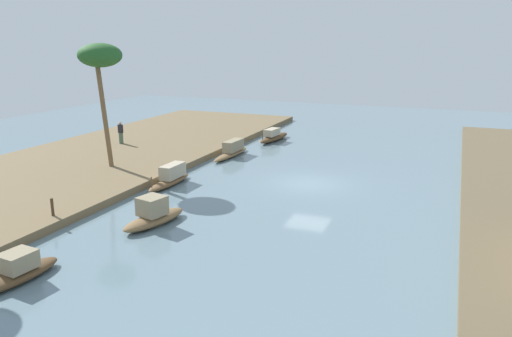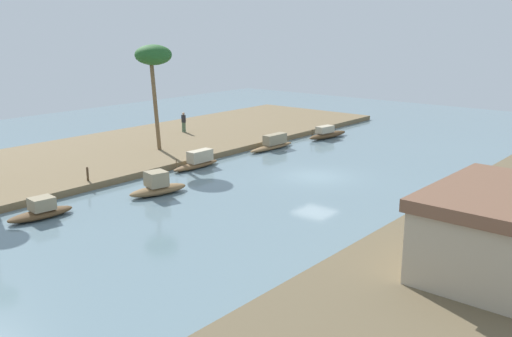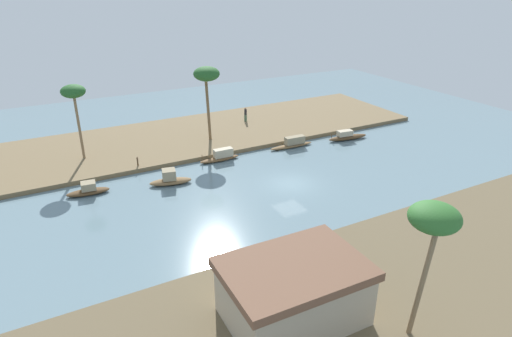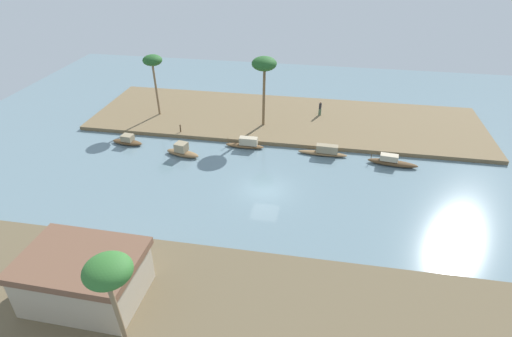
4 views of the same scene
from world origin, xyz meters
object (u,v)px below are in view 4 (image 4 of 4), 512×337
object	(u,v)px
palm_tree_right_tall	(109,274)
sampan_open_hull	(246,144)
palm_tree_left_near	(264,65)
person_on_near_bank	(320,109)
sampan_with_red_awning	(182,151)
riverside_building	(84,276)
sampan_midstream	(325,151)
sampan_foreground	(392,162)
sampan_upstream_small	(127,141)
mooring_post	(180,128)
palm_tree_left_far	(153,62)

from	to	relation	value
palm_tree_right_tall	sampan_open_hull	bearing A→B (deg)	-92.54
palm_tree_left_near	person_on_near_bank	bearing A→B (deg)	-149.69
sampan_with_red_awning	riverside_building	distance (m)	19.38
sampan_midstream	sampan_foreground	xyz separation A→B (m)	(-6.62, 0.89, -0.05)
sampan_midstream	palm_tree_left_near	world-z (taller)	palm_tree_left_near
palm_tree_left_near	riverside_building	distance (m)	28.84
sampan_with_red_awning	sampan_upstream_small	size ratio (longest dim) A/B	1.08
sampan_with_red_awning	riverside_building	size ratio (longest dim) A/B	0.53
mooring_post	palm_tree_left_far	bearing A→B (deg)	-45.29
person_on_near_bank	palm_tree_left_far	distance (m)	20.49
sampan_open_hull	riverside_building	size ratio (longest dim) A/B	0.57
palm_tree_right_tall	riverside_building	xyz separation A→B (m)	(4.57, -3.93, -4.92)
sampan_open_hull	sampan_with_red_awning	bearing A→B (deg)	25.47
sampan_open_hull	palm_tree_right_tall	xyz separation A→B (m)	(1.16, 26.10, 6.56)
sampan_midstream	palm_tree_right_tall	bearing A→B (deg)	72.10
mooring_post	sampan_foreground	bearing A→B (deg)	173.11
sampan_midstream	palm_tree_left_far	world-z (taller)	palm_tree_left_far
sampan_upstream_small	person_on_near_bank	distance (m)	22.81
person_on_near_bank	riverside_building	distance (m)	33.90
sampan_with_red_awning	sampan_foreground	size ratio (longest dim) A/B	0.79
person_on_near_bank	mooring_post	xyz separation A→B (m)	(15.21, 7.49, -0.36)
palm_tree_left_near	palm_tree_left_far	size ratio (longest dim) A/B	1.08
palm_tree_left_near	riverside_building	world-z (taller)	palm_tree_left_near
sampan_open_hull	sampan_with_red_awning	distance (m)	6.80
sampan_open_hull	person_on_near_bank	xyz separation A→B (m)	(-7.34, -9.10, 0.75)
sampan_midstream	mooring_post	distance (m)	16.26
sampan_midstream	palm_tree_left_near	bearing A→B (deg)	-35.58
person_on_near_bank	palm_tree_left_far	world-z (taller)	palm_tree_left_far
sampan_with_red_awning	person_on_near_bank	xyz separation A→B (m)	(-13.51, -11.96, 0.72)
sampan_open_hull	sampan_upstream_small	distance (m)	12.94
sampan_foreground	person_on_near_bank	distance (m)	12.75
palm_tree_right_tall	person_on_near_bank	bearing A→B (deg)	-103.57
sampan_open_hull	mooring_post	distance (m)	8.04
sampan_foreground	palm_tree_right_tall	size ratio (longest dim) A/B	0.66
palm_tree_left_near	palm_tree_left_far	world-z (taller)	palm_tree_left_near
sampan_with_red_awning	palm_tree_left_near	bearing A→B (deg)	-118.43
palm_tree_left_far	riverside_building	distance (m)	29.13
palm_tree_left_far	palm_tree_right_tall	size ratio (longest dim) A/B	0.99
person_on_near_bank	palm_tree_left_far	size ratio (longest dim) A/B	0.24
sampan_upstream_small	mooring_post	world-z (taller)	mooring_post
sampan_midstream	person_on_near_bank	size ratio (longest dim) A/B	2.89
sampan_midstream	palm_tree_right_tall	xyz separation A→B (m)	(9.43, 25.85, 6.57)
sampan_with_red_awning	palm_tree_left_far	bearing A→B (deg)	-43.37
sampan_with_red_awning	sampan_foreground	bearing A→B (deg)	-162.81
palm_tree_left_near	sampan_upstream_small	bearing A→B (deg)	26.34
sampan_upstream_small	palm_tree_left_near	size ratio (longest dim) A/B	0.45
sampan_upstream_small	palm_tree_right_tall	xyz separation A→B (m)	(-11.70, 24.63, 6.64)
sampan_open_hull	sampan_midstream	size ratio (longest dim) A/B	0.81
sampan_with_red_awning	mooring_post	world-z (taller)	sampan_with_red_awning
palm_tree_left_far	person_on_near_bank	bearing A→B (deg)	-170.49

